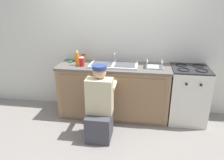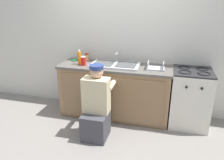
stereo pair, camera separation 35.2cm
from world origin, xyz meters
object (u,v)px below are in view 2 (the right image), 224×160
object	(u,v)px
plumber_person	(96,108)
soap_bottle_orange	(79,58)
stove_range	(190,98)
soda_cup_red	(83,61)
dish_rack_tray	(155,68)
cell_phone	(75,60)
water_glass	(81,58)
sink_double_basin	(115,65)
condiment_jar	(87,57)

from	to	relation	value
plumber_person	soap_bottle_orange	distance (m)	0.99
stove_range	soda_cup_red	world-z (taller)	soda_cup_red
dish_rack_tray	cell_phone	bearing A→B (deg)	174.37
stove_range	water_glass	size ratio (longest dim) A/B	9.44
cell_phone	soda_cup_red	xyz separation A→B (m)	(0.27, -0.24, 0.07)
sink_double_basin	soap_bottle_orange	world-z (taller)	soap_bottle_orange
soda_cup_red	soap_bottle_orange	bearing A→B (deg)	151.86
water_glass	condiment_jar	world-z (taller)	condiment_jar
plumber_person	soda_cup_red	bearing A→B (deg)	124.81
stove_range	plumber_person	bearing A→B (deg)	-152.60
water_glass	condiment_jar	bearing A→B (deg)	22.48
sink_double_basin	cell_phone	world-z (taller)	sink_double_basin
stove_range	soda_cup_red	xyz separation A→B (m)	(-1.77, -0.11, 0.52)
soap_bottle_orange	condiment_jar	distance (m)	0.26
stove_range	condiment_jar	size ratio (longest dim) A/B	7.38
sink_double_basin	stove_range	size ratio (longest dim) A/B	0.85
dish_rack_tray	water_glass	bearing A→B (deg)	173.14
stove_range	condiment_jar	xyz separation A→B (m)	(-1.81, 0.19, 0.51)
soap_bottle_orange	dish_rack_tray	size ratio (longest dim) A/B	0.89
plumber_person	water_glass	world-z (taller)	plumber_person
dish_rack_tray	soda_cup_red	xyz separation A→B (m)	(-1.19, -0.10, 0.05)
sink_double_basin	soap_bottle_orange	size ratio (longest dim) A/B	3.20
plumber_person	condiment_jar	size ratio (longest dim) A/B	8.63
plumber_person	water_glass	bearing A→B (deg)	123.01
plumber_person	condiment_jar	bearing A→B (deg)	117.46
condiment_jar	stove_range	bearing A→B (deg)	-5.85
plumber_person	dish_rack_tray	distance (m)	1.14
soap_bottle_orange	plumber_person	bearing A→B (deg)	-52.05
sink_double_basin	dish_rack_tray	xyz separation A→B (m)	(0.67, -0.01, 0.01)
sink_double_basin	soda_cup_red	world-z (taller)	sink_double_basin
stove_range	water_glass	bearing A→B (deg)	175.55
dish_rack_tray	soap_bottle_orange	bearing A→B (deg)	-177.67
soap_bottle_orange	water_glass	size ratio (longest dim) A/B	2.50
sink_double_basin	condiment_jar	distance (m)	0.60
cell_phone	soda_cup_red	bearing A→B (deg)	-42.18
condiment_jar	sink_double_basin	bearing A→B (deg)	-17.86
stove_range	soap_bottle_orange	world-z (taller)	soap_bottle_orange
cell_phone	water_glass	world-z (taller)	water_glass
plumber_person	dish_rack_tray	size ratio (longest dim) A/B	3.94
plumber_person	dish_rack_tray	world-z (taller)	plumber_person
stove_range	water_glass	distance (m)	1.97
stove_range	condiment_jar	bearing A→B (deg)	174.15
stove_range	sink_double_basin	bearing A→B (deg)	179.90
sink_double_basin	plumber_person	bearing A→B (deg)	-98.81
sink_double_basin	water_glass	xyz separation A→B (m)	(-0.66, 0.15, 0.03)
cell_phone	soda_cup_red	world-z (taller)	soda_cup_red
plumber_person	cell_phone	bearing A→B (deg)	129.12
cell_phone	dish_rack_tray	size ratio (longest dim) A/B	0.50
sink_double_basin	dish_rack_tray	world-z (taller)	sink_double_basin
water_glass	dish_rack_tray	xyz separation A→B (m)	(1.33, -0.16, -0.03)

